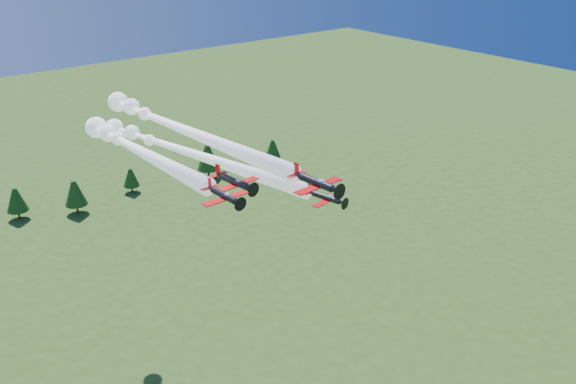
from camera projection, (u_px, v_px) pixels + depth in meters
plane_lead at (178, 127)px, 105.29m from camera, size 10.07×58.07×3.70m
plane_left at (135, 148)px, 100.54m from camera, size 6.82×42.73×3.70m
plane_right at (184, 151)px, 117.94m from camera, size 16.14×57.89×3.70m
plane_slot at (235, 182)px, 94.89m from camera, size 8.01×8.68×2.80m
treeline at (10, 208)px, 180.24m from camera, size 161.56×20.81×11.74m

